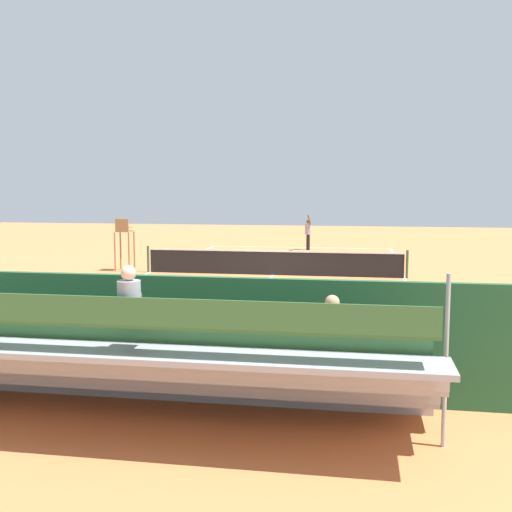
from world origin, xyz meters
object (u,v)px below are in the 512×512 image
object	(u,v)px
tennis_racket	(295,251)
tennis_ball_far	(301,251)
equipment_bag	(217,374)
tennis_ball_near	(341,256)
umpire_chair	(124,239)
tennis_player	(308,231)
courtside_bench	(304,355)
tennis_net	(273,262)
bleacher_stand	(132,362)

from	to	relation	value
tennis_racket	tennis_ball_far	bearing A→B (deg)	141.90
equipment_bag	tennis_ball_near	size ratio (longest dim) A/B	13.64
equipment_bag	tennis_ball_far	xyz separation A→B (m)	(0.64, -22.26, -0.15)
umpire_chair	equipment_bag	xyz separation A→B (m)	(-7.10, 13.62, -1.13)
tennis_racket	tennis_player	bearing A→B (deg)	-139.19
equipment_bag	tennis_ball_far	distance (m)	22.26
tennis_ball_near	tennis_ball_far	xyz separation A→B (m)	(2.14, -2.20, 0.00)
courtside_bench	equipment_bag	xyz separation A→B (m)	(1.52, 0.13, -0.38)
tennis_ball_near	tennis_ball_far	distance (m)	3.07
tennis_ball_far	tennis_player	bearing A→B (deg)	-108.08
tennis_net	tennis_racket	bearing A→B (deg)	-89.33
bleacher_stand	tennis_racket	distance (m)	24.50
tennis_net	tennis_ball_far	xyz separation A→B (m)	(-0.26, -8.86, -0.47)
tennis_net	tennis_racket	size ratio (longest dim) A/B	17.57
tennis_net	umpire_chair	xyz separation A→B (m)	(6.20, -0.22, 0.81)
courtside_bench	equipment_bag	size ratio (longest dim) A/B	2.00
umpire_chair	tennis_racket	size ratio (longest dim) A/B	3.65
courtside_bench	umpire_chair	bearing A→B (deg)	-57.43
courtside_bench	tennis_ball_far	distance (m)	22.24
equipment_bag	tennis_ball_far	world-z (taller)	equipment_bag
umpire_chair	tennis_player	world-z (taller)	umpire_chair
umpire_chair	tennis_ball_far	distance (m)	10.86
tennis_ball_near	tennis_net	bearing A→B (deg)	70.14
equipment_bag	tennis_racket	distance (m)	22.57
tennis_net	courtside_bench	distance (m)	13.49
umpire_chair	tennis_ball_near	world-z (taller)	umpire_chair
tennis_player	tennis_ball_near	bearing A→B (deg)	121.32
tennis_net	bleacher_stand	world-z (taller)	bleacher_stand
tennis_racket	tennis_ball_far	distance (m)	0.47
tennis_ball_far	equipment_bag	bearing A→B (deg)	91.64
bleacher_stand	courtside_bench	size ratio (longest dim) A/B	5.03
courtside_bench	tennis_racket	distance (m)	22.57
tennis_net	tennis_racket	distance (m)	9.16
bleacher_stand	equipment_bag	distance (m)	2.23
tennis_player	tennis_ball_far	bearing A→B (deg)	71.92
tennis_player	tennis_net	bearing A→B (deg)	86.81
tennis_racket	umpire_chair	bearing A→B (deg)	55.69
bleacher_stand	tennis_player	size ratio (longest dim) A/B	4.70
tennis_net	equipment_bag	bearing A→B (deg)	93.85
tennis_ball_near	tennis_ball_far	bearing A→B (deg)	-45.88
tennis_player	tennis_racket	distance (m)	1.32
equipment_bag	tennis_racket	world-z (taller)	equipment_bag
bleacher_stand	tennis_ball_far	size ratio (longest dim) A/B	137.27
tennis_racket	courtside_bench	bearing A→B (deg)	96.42
bleacher_stand	tennis_ball_near	distance (m)	22.13
courtside_bench	tennis_player	size ratio (longest dim) A/B	0.93
umpire_chair	equipment_bag	world-z (taller)	umpire_chair
tennis_net	tennis_racket	world-z (taller)	tennis_net
bleacher_stand	equipment_bag	bearing A→B (deg)	-113.10
tennis_net	tennis_ball_near	size ratio (longest dim) A/B	156.06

